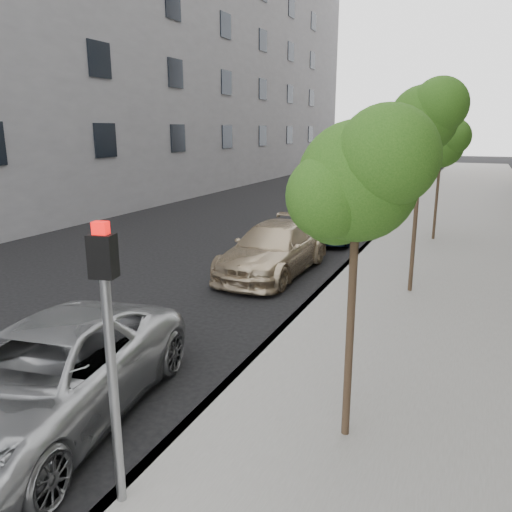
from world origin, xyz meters
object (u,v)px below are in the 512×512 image
Objects in this scene: tree_mid at (425,119)px; sedan_blue at (331,220)px; sedan_rear at (385,186)px; tree_near at (360,181)px; sedan_black at (373,200)px; minivan at (45,378)px; tree_far at (442,145)px; suv at (274,249)px; signal_pole at (109,335)px.

tree_mid is 1.17× the size of sedan_blue.
sedan_blue is at bearing -83.48° from sedan_rear.
tree_near reaches higher than sedan_blue.
minivan is at bearing -96.86° from sedan_black.
tree_far is at bearing 90.00° from tree_mid.
tree_far is 0.87× the size of suv.
signal_pole is at bearing -76.62° from suv.
tree_far reaches higher than minivan.
tree_near is 0.78× the size of sedan_rear.
sedan_blue is (-3.60, 12.18, -2.69)m from tree_near.
tree_far is at bearing 90.00° from tree_near.
signal_pole is 26.33m from sedan_rear.
tree_far is 1.07× the size of sedan_black.
minivan is at bearing -105.37° from tree_far.
minivan is 25.32m from sedan_rear.
tree_near is 13.00m from tree_far.
minivan reaches higher than sedan_black.
tree_near is 8.46m from suv.
signal_pole is 9.47m from suv.
sedan_rear is (-0.10, 11.91, 0.05)m from sedan_blue.
suv is (-3.84, 7.03, -2.71)m from tree_near.
sedan_black is (0.27, 6.46, -0.07)m from sedan_blue.
sedan_rear is (0.14, 17.06, 0.06)m from suv.
tree_far is at bearing 5.50° from sedan_blue.
suv is 0.92× the size of sedan_rear.
signal_pole reaches higher than suv.
suv is at bearing -100.03° from sedan_blue.
signal_pole reaches higher than sedan_black.
sedan_blue is 11.91m from sedan_rear.
tree_near is 0.85× the size of suv.
tree_far is 4.59m from sedan_blue.
sedan_rear is at bearing 81.38° from signal_pole.
sedan_rear reaches higher than suv.
tree_mid is 5.22m from suv.
tree_far reaches higher than signal_pole.
tree_near is 1.05× the size of sedan_black.
tree_far reaches higher than sedan_rear.
tree_far is at bearing -65.52° from sedan_rear.
sedan_blue is at bearing -167.17° from tree_far.
tree_near is 6.55m from tree_mid.
signal_pole is at bearing -90.68° from sedan_blue.
minivan is 1.27× the size of sedan_black.
signal_pole is at bearing -91.32° from sedan_black.
suv is (0.07, 8.26, 0.01)m from minivan.
sedan_black is (-3.33, 12.14, -3.56)m from tree_mid.
suv is 11.62m from sedan_black.
sedan_blue is at bearing 79.57° from minivan.
tree_near is 0.97× the size of sedan_blue.
suv is 1.15× the size of sedan_blue.
tree_far is 0.80× the size of sedan_rear.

